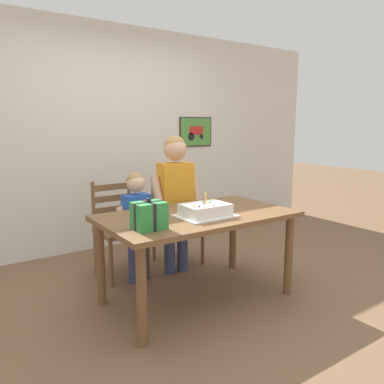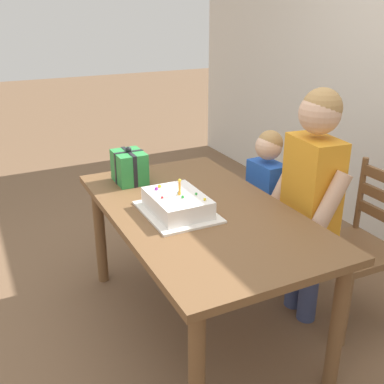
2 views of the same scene
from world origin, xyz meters
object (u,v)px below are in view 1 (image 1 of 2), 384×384
at_px(dining_table, 197,224).
at_px(child_older, 176,191).
at_px(gift_box_red_large, 149,216).
at_px(chair_left, 119,228).
at_px(chair_right, 176,219).
at_px(birthday_cake, 205,211).
at_px(child_younger, 137,216).

relative_size(dining_table, child_older, 1.15).
relative_size(dining_table, gift_box_red_large, 6.93).
bearing_deg(chair_left, gift_box_red_large, -101.84).
xyz_separation_m(chair_right, child_older, (-0.16, -0.26, 0.36)).
bearing_deg(chair_right, birthday_cake, -108.71).
xyz_separation_m(gift_box_red_large, child_older, (0.71, 0.80, -0.01)).
xyz_separation_m(chair_left, child_older, (0.49, -0.26, 0.36)).
relative_size(birthday_cake, child_younger, 0.42).
distance_m(dining_table, chair_right, 0.94).
distance_m(dining_table, gift_box_red_large, 0.61).
bearing_deg(child_older, chair_right, 58.64).
distance_m(birthday_cake, chair_right, 1.09).
bearing_deg(chair_right, gift_box_red_large, -129.42).
xyz_separation_m(dining_table, child_younger, (-0.26, 0.61, -0.02)).
bearing_deg(chair_left, chair_right, -0.00).
relative_size(chair_left, child_older, 0.68).
height_order(dining_table, child_older, child_older).
bearing_deg(chair_left, dining_table, -69.44).
bearing_deg(chair_left, birthday_cake, -72.35).
xyz_separation_m(birthday_cake, child_older, (0.18, 0.73, 0.04)).
height_order(chair_left, child_younger, child_younger).
height_order(birthday_cake, child_younger, child_younger).
relative_size(child_older, child_younger, 1.31).
xyz_separation_m(gift_box_red_large, chair_left, (0.22, 1.06, -0.37)).
bearing_deg(birthday_cake, dining_table, 85.35).
relative_size(gift_box_red_large, child_older, 0.17).
bearing_deg(child_younger, chair_right, 24.02).
height_order(chair_right, child_younger, child_younger).
bearing_deg(dining_table, chair_left, 110.56).
bearing_deg(child_younger, chair_left, 104.93).
distance_m(chair_left, chair_right, 0.65).
relative_size(dining_table, chair_left, 1.70).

